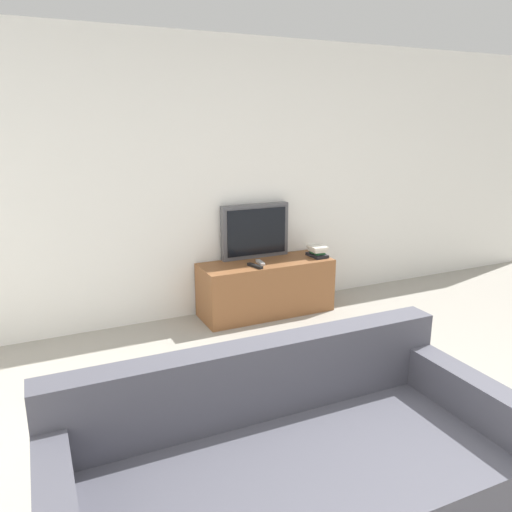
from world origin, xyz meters
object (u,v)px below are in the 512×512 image
Objects in this scene: television at (255,231)px; book_stack at (317,251)px; remote_secondary at (255,266)px; couch at (289,481)px; remote_on_stand at (260,263)px; tv_stand at (266,287)px.

television reaches higher than book_stack.
remote_secondary is (-0.72, -0.07, -0.04)m from book_stack.
book_stack is (1.67, 2.45, 0.31)m from couch.
television is at bearing 64.54° from remote_secondary.
remote_on_stand is at bearing 179.14° from book_stack.
tv_stand is at bearing 174.47° from book_stack.
book_stack is 1.16× the size of remote_secondary.
remote_secondary is (-0.10, -0.08, 0.00)m from remote_on_stand.
tv_stand is 1.86× the size of television.
tv_stand is at bearing 66.67° from couch.
television reaches higher than couch.
remote_secondary is at bearing -144.63° from tv_stand.
television is 0.44m from remote_secondary.
tv_stand is 0.64m from book_stack.
remote_secondary is (-0.15, -0.32, -0.26)m from television.
television is 2.96m from couch.
couch is 10.77× the size of remote_secondary.
book_stack is at bearing -5.53° from tv_stand.
tv_stand is 0.35m from remote_secondary.
couch is at bearing -114.18° from tv_stand.
tv_stand is 7.94× the size of remote_on_stand.
book_stack is 0.63m from remote_on_stand.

